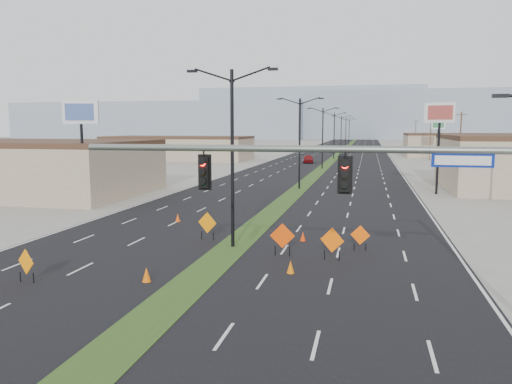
% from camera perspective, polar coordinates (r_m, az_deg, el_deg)
% --- Properties ---
extents(ground, '(600.00, 600.00, 0.00)m').
position_cam_1_polar(ground, '(18.10, -13.13, -14.98)').
color(ground, gray).
rests_on(ground, ground).
extents(road_surface, '(25.00, 400.00, 0.02)m').
position_cam_1_polar(road_surface, '(115.45, 9.00, 3.90)').
color(road_surface, black).
rests_on(road_surface, ground).
extents(median_strip, '(2.00, 400.00, 0.04)m').
position_cam_1_polar(median_strip, '(115.45, 9.00, 3.90)').
color(median_strip, '#294C1B').
rests_on(median_strip, ground).
extents(building_sw_far, '(30.00, 14.00, 4.50)m').
position_cam_1_polar(building_sw_far, '(107.61, -8.85, 4.86)').
color(building_sw_far, tan).
rests_on(building_sw_far, ground).
extents(building_se_far, '(44.00, 16.00, 5.00)m').
position_cam_1_polar(building_se_far, '(128.76, 26.52, 4.68)').
color(building_se_far, tan).
rests_on(building_se_far, ground).
extents(mesa_west, '(180.00, 50.00, 22.00)m').
position_cam_1_polar(mesa_west, '(321.39, -10.77, 8.00)').
color(mesa_west, '#8595A5').
rests_on(mesa_west, ground).
extents(mesa_center, '(220.00, 50.00, 28.00)m').
position_cam_1_polar(mesa_center, '(316.77, 18.80, 8.29)').
color(mesa_center, '#8595A5').
rests_on(mesa_center, ground).
extents(mesa_backdrop, '(140.00, 50.00, 32.00)m').
position_cam_1_polar(mesa_backdrop, '(337.22, 6.40, 8.89)').
color(mesa_backdrop, '#8595A5').
rests_on(mesa_backdrop, ground).
extents(signal_mast, '(16.30, 0.60, 8.00)m').
position_cam_1_polar(signal_mast, '(17.16, 16.29, 0.28)').
color(signal_mast, slate).
rests_on(signal_mast, ground).
extents(streetlight_0, '(5.15, 0.24, 10.02)m').
position_cam_1_polar(streetlight_0, '(28.06, -2.73, 4.50)').
color(streetlight_0, black).
rests_on(streetlight_0, ground).
extents(streetlight_1, '(5.15, 0.24, 10.02)m').
position_cam_1_polar(streetlight_1, '(55.53, 5.01, 5.90)').
color(streetlight_1, black).
rests_on(streetlight_1, ground).
extents(streetlight_2, '(5.15, 0.24, 10.02)m').
position_cam_1_polar(streetlight_2, '(83.36, 7.62, 6.35)').
color(streetlight_2, black).
rests_on(streetlight_2, ground).
extents(streetlight_3, '(5.15, 0.24, 10.02)m').
position_cam_1_polar(streetlight_3, '(111.27, 8.92, 6.57)').
color(streetlight_3, black).
rests_on(streetlight_3, ground).
extents(streetlight_4, '(5.15, 0.24, 10.02)m').
position_cam_1_polar(streetlight_4, '(139.22, 9.70, 6.70)').
color(streetlight_4, black).
rests_on(streetlight_4, ground).
extents(streetlight_5, '(5.15, 0.24, 10.02)m').
position_cam_1_polar(streetlight_5, '(167.18, 10.22, 6.78)').
color(streetlight_5, black).
rests_on(streetlight_5, ground).
extents(streetlight_6, '(5.15, 0.24, 10.02)m').
position_cam_1_polar(streetlight_6, '(195.16, 10.59, 6.84)').
color(streetlight_6, black).
rests_on(streetlight_6, ground).
extents(utility_pole_1, '(1.60, 0.20, 9.00)m').
position_cam_1_polar(utility_pole_1, '(76.08, 22.29, 5.21)').
color(utility_pole_1, '#4C3823').
rests_on(utility_pole_1, ground).
extents(utility_pole_2, '(1.60, 0.20, 9.00)m').
position_cam_1_polar(utility_pole_2, '(110.74, 19.31, 5.86)').
color(utility_pole_2, '#4C3823').
rests_on(utility_pole_2, ground).
extents(utility_pole_3, '(1.60, 0.20, 9.00)m').
position_cam_1_polar(utility_pole_3, '(145.57, 17.75, 6.19)').
color(utility_pole_3, '#4C3823').
rests_on(utility_pole_3, ground).
extents(car_left, '(2.37, 4.87, 1.60)m').
position_cam_1_polar(car_left, '(97.21, 5.99, 3.79)').
color(car_left, maroon).
rests_on(car_left, ground).
extents(car_mid, '(1.65, 4.00, 1.29)m').
position_cam_1_polar(car_mid, '(109.68, 9.86, 4.04)').
color(car_mid, black).
rests_on(car_mid, ground).
extents(car_far, '(2.24, 4.76, 1.34)m').
position_cam_1_polar(car_far, '(130.32, 5.10, 4.65)').
color(car_far, '#A5AAAE').
rests_on(car_far, ground).
extents(construction_sign_1, '(1.07, 0.47, 1.52)m').
position_cam_1_polar(construction_sign_1, '(24.41, -24.80, -7.39)').
color(construction_sign_1, orange).
rests_on(construction_sign_1, ground).
extents(construction_sign_2, '(1.26, 0.38, 1.72)m').
position_cam_1_polar(construction_sign_2, '(30.54, -5.59, -3.62)').
color(construction_sign_2, orange).
rests_on(construction_sign_2, ground).
extents(construction_sign_3, '(1.33, 0.14, 1.78)m').
position_cam_1_polar(construction_sign_3, '(26.65, 3.03, -5.14)').
color(construction_sign_3, '#DF4004').
rests_on(construction_sign_3, ground).
extents(construction_sign_4, '(1.24, 0.46, 1.73)m').
position_cam_1_polar(construction_sign_4, '(26.02, 8.69, -5.59)').
color(construction_sign_4, '#FF6105').
rests_on(construction_sign_4, ground).
extents(construction_sign_5, '(1.07, 0.26, 1.45)m').
position_cam_1_polar(construction_sign_5, '(28.34, 11.82, -4.96)').
color(construction_sign_5, '#FF5905').
rests_on(construction_sign_5, ground).
extents(cone_0, '(0.41, 0.41, 0.67)m').
position_cam_1_polar(cone_0, '(22.95, -12.41, -9.22)').
color(cone_0, '#E05F04').
rests_on(cone_0, ground).
extents(cone_1, '(0.40, 0.40, 0.62)m').
position_cam_1_polar(cone_1, '(23.74, 3.97, -8.56)').
color(cone_1, '#D96A04').
rests_on(cone_1, ground).
extents(cone_2, '(0.36, 0.36, 0.58)m').
position_cam_1_polar(cone_2, '(30.32, 5.38, -5.09)').
color(cone_2, red).
rests_on(cone_2, ground).
extents(cone_3, '(0.38, 0.38, 0.61)m').
position_cam_1_polar(cone_3, '(36.75, -8.93, -2.93)').
color(cone_3, '#E54504').
rests_on(cone_3, ground).
extents(pole_sign_west, '(2.96, 1.07, 9.10)m').
position_cam_1_polar(pole_sign_west, '(44.60, -19.38, 7.71)').
color(pole_sign_west, black).
rests_on(pole_sign_west, ground).
extents(pole_sign_east_near, '(2.99, 1.36, 9.35)m').
position_cam_1_polar(pole_sign_east_near, '(54.43, 20.26, 7.77)').
color(pole_sign_east_near, black).
rests_on(pole_sign_east_near, ground).
extents(pole_sign_east_far, '(2.74, 0.67, 8.34)m').
position_cam_1_polar(pole_sign_east_far, '(108.41, 20.10, 6.89)').
color(pole_sign_east_far, black).
rests_on(pole_sign_east_far, ground).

